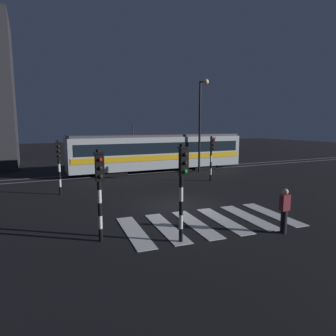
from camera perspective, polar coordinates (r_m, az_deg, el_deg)
ground_plane at (r=15.11m, az=1.97°, el=-7.27°), size 120.00×120.00×0.00m
rail_near at (r=24.41m, az=-9.05°, el=-1.36°), size 80.00×0.12×0.03m
rail_far at (r=25.77m, az=-9.95°, el=-0.87°), size 80.00×0.12×0.03m
crosswalk_zebra at (r=12.74m, az=7.97°, el=-10.28°), size 7.45×4.25×0.02m
traffic_light_corner_far_right at (r=21.49m, az=8.44°, el=3.13°), size 0.36×0.42×3.27m
traffic_light_kerb_mid_left at (r=9.93m, az=2.79°, el=-2.10°), size 0.36×0.42×3.42m
traffic_light_corner_near_left at (r=10.27m, az=-13.07°, el=-2.64°), size 0.36×0.42×3.24m
traffic_light_corner_far_left at (r=18.13m, az=-20.30°, el=1.59°), size 0.36×0.42×3.18m
street_lamp_trackside_right at (r=25.49m, az=6.43°, el=10.05°), size 0.44×1.21×7.76m
tram at (r=26.10m, az=-1.79°, el=3.19°), size 15.79×2.58×4.15m
pedestrian_waiting_at_kerb at (r=11.99m, az=21.53°, el=-7.63°), size 0.36×0.24×1.71m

